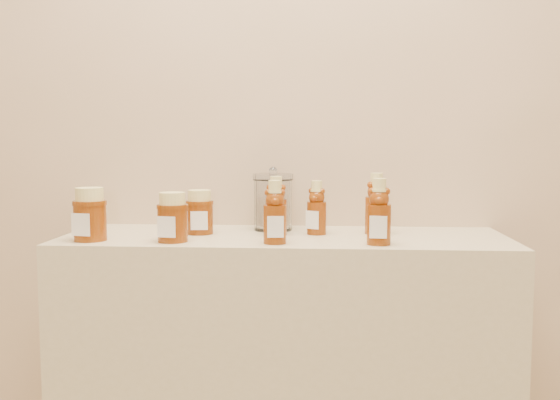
# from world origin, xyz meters

# --- Properties ---
(wall_back) EXTENTS (3.50, 0.02, 2.70)m
(wall_back) POSITION_xyz_m (0.00, 1.75, 1.35)
(wall_back) COLOR tan
(wall_back) RESTS_ON ground
(display_table) EXTENTS (1.20, 0.40, 0.90)m
(display_table) POSITION_xyz_m (0.00, 1.55, 0.45)
(display_table) COLOR #BAAE88
(display_table) RESTS_ON ground
(bear_bottle_back_left) EXTENTS (0.07, 0.07, 0.18)m
(bear_bottle_back_left) POSITION_xyz_m (-0.02, 1.56, 0.99)
(bear_bottle_back_left) COLOR #602507
(bear_bottle_back_left) RESTS_ON display_table
(bear_bottle_back_mid) EXTENTS (0.08, 0.08, 0.17)m
(bear_bottle_back_mid) POSITION_xyz_m (0.09, 1.58, 0.98)
(bear_bottle_back_mid) COLOR #602507
(bear_bottle_back_mid) RESTS_ON display_table
(bear_bottle_back_right) EXTENTS (0.08, 0.08, 0.19)m
(bear_bottle_back_right) POSITION_xyz_m (0.25, 1.60, 1.00)
(bear_bottle_back_right) COLOR #602507
(bear_bottle_back_right) RESTS_ON display_table
(bear_bottle_front_left) EXTENTS (0.07, 0.07, 0.18)m
(bear_bottle_front_left) POSITION_xyz_m (-0.02, 1.42, 0.99)
(bear_bottle_front_left) COLOR #602507
(bear_bottle_front_left) RESTS_ON display_table
(bear_bottle_front_right) EXTENTS (0.07, 0.07, 0.19)m
(bear_bottle_front_right) POSITION_xyz_m (0.24, 1.42, 0.99)
(bear_bottle_front_right) COLOR #602507
(bear_bottle_front_right) RESTS_ON display_table
(honey_jar_left) EXTENTS (0.10, 0.10, 0.14)m
(honey_jar_left) POSITION_xyz_m (-0.49, 1.43, 0.97)
(honey_jar_left) COLOR #602507
(honey_jar_left) RESTS_ON display_table
(honey_jar_back) EXTENTS (0.09, 0.09, 0.12)m
(honey_jar_back) POSITION_xyz_m (-0.24, 1.57, 0.96)
(honey_jar_back) COLOR #602507
(honey_jar_back) RESTS_ON display_table
(honey_jar_front) EXTENTS (0.09, 0.09, 0.13)m
(honey_jar_front) POSITION_xyz_m (-0.28, 1.43, 0.96)
(honey_jar_front) COLOR #602507
(honey_jar_front) RESTS_ON display_table
(glass_canister) EXTENTS (0.14, 0.14, 0.18)m
(glass_canister) POSITION_xyz_m (-0.04, 1.65, 0.99)
(glass_canister) COLOR white
(glass_canister) RESTS_ON display_table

